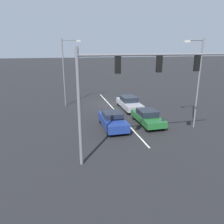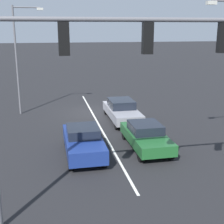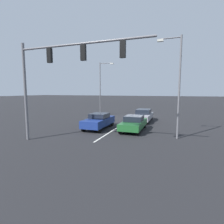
{
  "view_description": "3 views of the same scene",
  "coord_description": "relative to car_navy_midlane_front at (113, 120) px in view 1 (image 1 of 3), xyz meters",
  "views": [
    {
      "loc": [
        5.99,
        25.61,
        6.95
      ],
      "look_at": [
        1.45,
        7.22,
        1.23
      ],
      "focal_mm": 35.0,
      "sensor_mm": 36.0,
      "label": 1
    },
    {
      "loc": [
        3.2,
        22.85,
        6.24
      ],
      "look_at": [
        0.11,
        8.08,
        2.17
      ],
      "focal_mm": 50.0,
      "sensor_mm": 36.0,
      "label": 2
    },
    {
      "loc": [
        -5.26,
        23.37,
        3.57
      ],
      "look_at": [
        0.81,
        6.54,
        1.46
      ],
      "focal_mm": 28.0,
      "sensor_mm": 36.0,
      "label": 3
    }
  ],
  "objects": [
    {
      "name": "street_lamp_left_shoulder",
      "position": [
        -6.94,
        1.42,
        3.62
      ],
      "size": [
        1.74,
        0.24,
        7.57
      ],
      "color": "slate",
      "rests_on": "ground_plane"
    },
    {
      "name": "street_lamp_right_shoulder",
      "position": [
        3.46,
        -8.83,
        3.79
      ],
      "size": [
        2.15,
        0.24,
        7.79
      ],
      "color": "slate",
      "rests_on": "ground_plane"
    },
    {
      "name": "traffic_signal_gantry",
      "position": [
        0.42,
        5.44,
        4.39
      ],
      "size": [
        9.28,
        0.37,
        6.94
      ],
      "color": "slate",
      "rests_on": "ground_plane"
    },
    {
      "name": "car_gray_leftlane_second",
      "position": [
        -3.35,
        -5.57,
        -0.02
      ],
      "size": [
        1.84,
        4.79,
        1.43
      ],
      "color": "gray",
      "rests_on": "ground_plane"
    },
    {
      "name": "lane_stripe_left_divider",
      "position": [
        -1.6,
        -4.82,
        -0.74
      ],
      "size": [
        0.12,
        18.56,
        0.01
      ],
      "primitive_type": "cube",
      "color": "silver",
      "rests_on": "ground_plane"
    },
    {
      "name": "ground_plane",
      "position": [
        -1.6,
        -8.1,
        -0.74
      ],
      "size": [
        240.0,
        240.0,
        0.0
      ],
      "primitive_type": "plane",
      "color": "black"
    },
    {
      "name": "car_darkgreen_leftlane_front",
      "position": [
        -3.38,
        -0.24,
        -0.05
      ],
      "size": [
        1.79,
        4.34,
        1.35
      ],
      "color": "#1E5928",
      "rests_on": "ground_plane"
    },
    {
      "name": "car_navy_midlane_front",
      "position": [
        0.0,
        0.0,
        0.0
      ],
      "size": [
        1.78,
        4.38,
        1.45
      ],
      "color": "navy",
      "rests_on": "ground_plane"
    }
  ]
}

